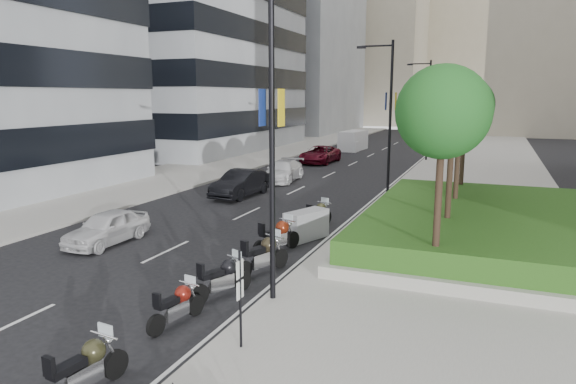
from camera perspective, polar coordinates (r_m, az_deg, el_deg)
The scene contains 30 objects.
ground at distance 16.60m, azimuth -17.13°, elevation -10.73°, with size 160.00×160.00×0.00m, color black.
sidewalk_right at distance 42.31m, azimuth 20.40°, elevation 2.06°, with size 10.00×100.00×0.15m, color #9E9B93.
sidewalk_left at distance 47.65m, azimuth -5.73°, elevation 3.57°, with size 8.00×100.00×0.15m, color #9E9B93.
lane_edge at distance 42.76m, azimuth 13.29°, elevation 2.43°, with size 0.12×100.00×0.01m, color silver.
lane_centre at distance 43.83m, azimuth 6.55°, elevation 2.84°, with size 0.12×100.00×0.01m, color silver.
building_grey_far at distance 89.11m, azimuth -0.64°, elevation 16.52°, with size 22.00×26.00×30.00m, color gray.
building_cream_left at distance 115.86m, azimuth 8.16°, elevation 16.06°, with size 26.00×24.00×34.00m, color #B7AD93.
building_cream_centre at distance 132.77m, azimuth 19.10°, elevation 15.76°, with size 30.00×24.00×38.00m, color #B7AD93.
planter at distance 22.59m, azimuth 21.37°, elevation -4.37°, with size 10.00×14.00×0.40m, color #A3A298.
hedge at distance 22.45m, azimuth 21.47°, elevation -2.88°, with size 9.40×13.40×0.80m, color #214213.
tree_0 at distance 15.96m, azimuth 16.84°, elevation 8.43°, with size 2.80×2.80×6.30m.
tree_1 at distance 19.95m, azimuth 17.92°, elevation 8.73°, with size 2.80×2.80×6.30m.
tree_2 at distance 23.94m, azimuth 18.64°, elevation 8.93°, with size 2.80×2.80×6.30m.
tree_3 at distance 27.93m, azimuth 19.16°, elevation 9.07°, with size 2.80×2.80×6.30m.
lamp_post_0 at distance 14.16m, azimuth -2.39°, elevation 7.19°, with size 2.34×0.45×9.00m.
lamp_post_1 at distance 30.46m, azimuth 11.03°, elevation 8.87°, with size 2.34×0.45×9.00m.
lamp_post_2 at distance 48.25m, azimuth 15.18°, elevation 9.29°, with size 2.34×0.45×9.00m.
parking_sign at distance 12.01m, azimuth -5.33°, elevation -11.21°, with size 0.06×0.32×2.50m.
motorcycle_0 at distance 11.49m, azimuth -21.63°, elevation -17.76°, with size 0.75×2.23×1.11m.
motorcycle_1 at distance 14.00m, azimuth -12.19°, elevation -12.19°, with size 0.68×2.03×1.02m.
motorcycle_2 at distance 15.55m, azimuth -7.30°, elevation -9.44°, with size 1.06×2.14×1.13m.
motorcycle_3 at distance 17.36m, azimuth -2.78°, elevation -7.01°, with size 1.09×2.35×1.22m.
motorcycle_4 at distance 19.59m, azimuth -1.18°, elevation -4.95°, with size 1.11×2.33×1.22m.
motorcycle_5 at distance 21.41m, azimuth 2.04°, elevation -3.71°, with size 1.51×2.17×1.22m.
motorcycle_6 at distance 23.44m, azimuth 3.39°, elevation -2.52°, with size 0.83×2.15×1.09m.
car_a at distance 22.04m, azimuth -19.46°, elevation -3.72°, with size 1.60×3.98×1.36m, color silver.
car_b at distance 30.59m, azimuth -5.25°, elevation 0.96°, with size 1.67×4.78×1.58m, color black.
car_c at distance 35.96m, azimuth -0.56°, elevation 2.35°, with size 2.01×4.94×1.43m, color silver.
car_d at distance 45.91m, azimuth 3.57°, elevation 4.19°, with size 2.51×5.43×1.51m, color maroon.
delivery_van at distance 56.85m, azimuth 7.20°, elevation 5.61°, with size 2.17×5.14×2.12m.
Camera 1 is at (9.96, -11.89, 5.92)m, focal length 32.00 mm.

